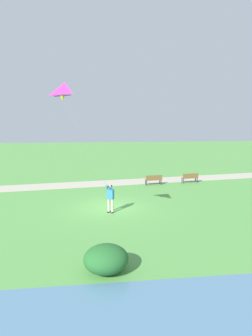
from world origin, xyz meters
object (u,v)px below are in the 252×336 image
(person_kite_flyer, at_px, (110,196))
(flying_kite, at_px, (65,93))
(park_bench_near_walkway, at_px, (154,179))
(park_bench_far_walkway, at_px, (190,177))
(lakeside_shrub, at_px, (106,259))

(person_kite_flyer, distance_m, flying_kite, 6.96)
(park_bench_near_walkway, distance_m, park_bench_far_walkway, 3.50)
(park_bench_near_walkway, bearing_deg, lakeside_shrub, -19.12)
(flying_kite, relative_size, park_bench_near_walkway, 3.48)
(lakeside_shrub, bearing_deg, flying_kite, -154.06)
(person_kite_flyer, relative_size, flying_kite, 0.34)
(flying_kite, bearing_deg, park_bench_near_walkway, 148.93)
(person_kite_flyer, xyz_separation_m, flying_kite, (3.46, -2.14, 5.65))
(person_kite_flyer, xyz_separation_m, lakeside_shrub, (6.71, -0.56, -0.53))
(park_bench_far_walkway, xyz_separation_m, lakeside_shrub, (14.26, -8.25, 0.00))
(park_bench_near_walkway, relative_size, lakeside_shrub, 0.94)
(park_bench_near_walkway, height_order, lakeside_shrub, lakeside_shrub)
(flying_kite, bearing_deg, person_kite_flyer, 148.33)
(park_bench_near_walkway, xyz_separation_m, park_bench_far_walkway, (-0.46, 3.47, 0.00))
(park_bench_near_walkway, xyz_separation_m, lakeside_shrub, (13.80, -4.78, 0.00))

